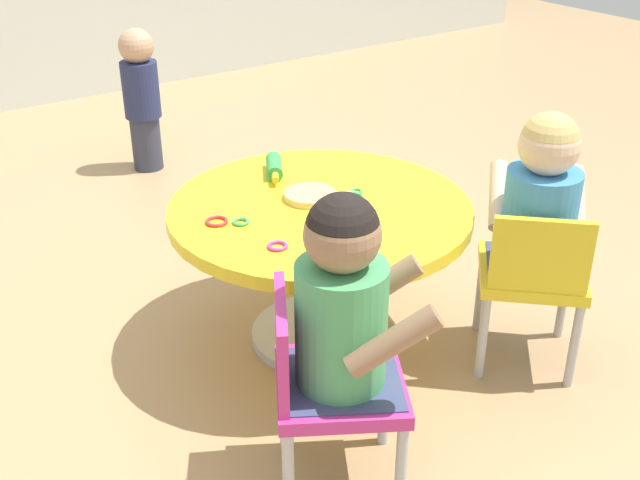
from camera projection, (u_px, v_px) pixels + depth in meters
The scene contains 14 objects.
ground_plane at pixel (320, 337), 2.54m from camera, with size 10.00×10.00×0.00m, color tan.
craft_table at pixel (320, 238), 2.38m from camera, with size 0.90×0.90×0.47m.
child_chair_left at pixel (326, 383), 1.84m from camera, with size 0.41×0.41×0.54m.
seated_child_left at pixel (344, 301), 1.74m from camera, with size 0.43×0.41×0.51m.
child_chair_right at pixel (532, 276), 2.29m from camera, with size 0.42×0.42×0.54m.
seated_child_right at pixel (541, 199), 2.22m from camera, with size 0.43×0.44×0.51m.
toddler_standing at pixel (141, 96), 3.66m from camera, with size 0.17×0.17×0.67m.
rolling_pin at pixel (274, 166), 2.52m from camera, with size 0.13×0.21×0.05m.
craft_scissors at pixel (348, 194), 2.39m from camera, with size 0.14×0.12×0.01m.
playdough_blob_0 at pixel (309, 196), 2.35m from camera, with size 0.16×0.16×0.02m, color #F2CC72.
cookie_cutter_0 at pixel (241, 222), 2.21m from camera, with size 0.05×0.05×0.01m, color #4CB259.
cookie_cutter_1 at pixel (277, 246), 2.08m from camera, with size 0.06×0.06×0.01m, color #D83FA5.
cookie_cutter_2 at pixel (217, 221), 2.21m from camera, with size 0.07×0.07×0.01m, color red.
cookie_cutter_3 at pixel (318, 237), 2.13m from camera, with size 0.06×0.06×0.01m, color #D83FA5.
Camera 1 is at (-1.21, -1.73, 1.46)m, focal length 44.12 mm.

